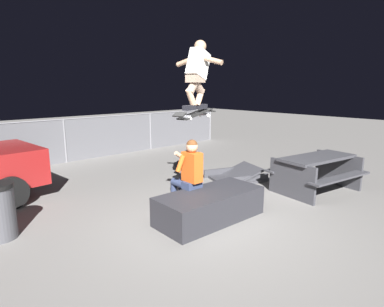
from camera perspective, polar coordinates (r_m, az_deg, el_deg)
name	(u,v)px	position (r m, az deg, el deg)	size (l,w,h in m)	color
ground_plane	(207,222)	(5.37, 2.70, -12.08)	(40.00, 40.00, 0.00)	slate
ledge_box_main	(210,206)	(5.39, 3.17, -9.24)	(1.82, 0.81, 0.48)	#28282D
person_sitting_on_ledge	(188,172)	(5.51, -0.71, -3.39)	(0.59, 0.76, 1.31)	#2D3856
skateboard	(195,114)	(5.40, 0.60, 7.02)	(1.04, 0.43, 0.15)	black
skater_airborne	(197,72)	(5.44, 0.96, 14.30)	(0.64, 0.88, 1.12)	black
kicker_ramp	(235,177)	(7.70, 7.70, -4.16)	(1.33, 1.23, 0.41)	#38383D
picnic_table_back	(317,168)	(7.21, 21.23, -2.41)	(1.90, 1.60, 0.75)	#38383D
fence_back	(65,139)	(9.94, -21.60, 2.36)	(12.05, 0.05, 1.27)	slate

